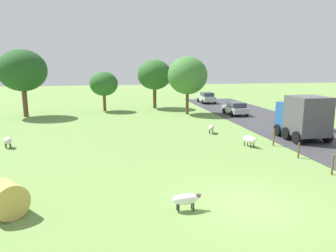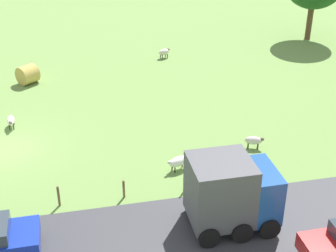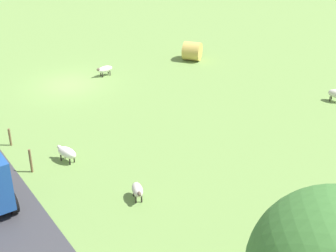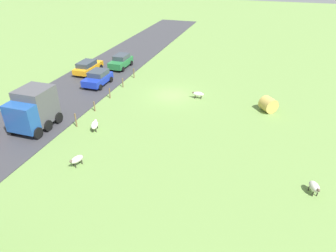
{
  "view_description": "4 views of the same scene",
  "coord_description": "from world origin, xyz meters",
  "px_view_note": "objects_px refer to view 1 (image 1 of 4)",
  "views": [
    {
      "loc": [
        -5.69,
        -11.77,
        5.89
      ],
      "look_at": [
        -1.46,
        11.22,
        1.32
      ],
      "focal_mm": 33.99,
      "sensor_mm": 36.0,
      "label": 1
    },
    {
      "loc": [
        26.03,
        3.77,
        14.79
      ],
      "look_at": [
        0.94,
        9.22,
        1.01
      ],
      "focal_mm": 52.86,
      "sensor_mm": 36.0,
      "label": 2
    },
    {
      "loc": [
        12.19,
        30.35,
        13.8
      ],
      "look_at": [
        -1.54,
        9.86,
        0.7
      ],
      "focal_mm": 54.46,
      "sensor_mm": 36.0,
      "label": 3
    },
    {
      "loc": [
        -8.68,
        28.54,
        13.21
      ],
      "look_at": [
        -2.01,
        7.8,
        0.78
      ],
      "focal_mm": 32.39,
      "sensor_mm": 36.0,
      "label": 4
    }
  ],
  "objects_px": {
    "tree_0": "(22,71)",
    "tree_2": "(155,75)",
    "hay_bale_0": "(6,199)",
    "car_2": "(236,108)",
    "sheep_2": "(249,140)",
    "sheep_3": "(8,141)",
    "car_0": "(307,118)",
    "car_1": "(207,97)",
    "tree_1": "(104,84)",
    "truck_0": "(303,117)",
    "sheep_0": "(186,199)",
    "sheep_1": "(211,128)",
    "tree_3": "(188,76)"
  },
  "relations": [
    {
      "from": "tree_0",
      "to": "tree_2",
      "type": "bearing_deg",
      "value": 16.26
    },
    {
      "from": "hay_bale_0",
      "to": "car_2",
      "type": "bearing_deg",
      "value": 50.05
    },
    {
      "from": "sheep_2",
      "to": "sheep_3",
      "type": "distance_m",
      "value": 17.31
    },
    {
      "from": "car_0",
      "to": "sheep_2",
      "type": "bearing_deg",
      "value": -145.98
    },
    {
      "from": "hay_bale_0",
      "to": "tree_0",
      "type": "xyz_separation_m",
      "value": [
        -5.26,
        25.34,
        4.47
      ]
    },
    {
      "from": "car_1",
      "to": "car_2",
      "type": "distance_m",
      "value": 11.7
    },
    {
      "from": "car_0",
      "to": "car_2",
      "type": "bearing_deg",
      "value": 114.36
    },
    {
      "from": "sheep_3",
      "to": "hay_bale_0",
      "type": "relative_size",
      "value": 0.8
    },
    {
      "from": "sheep_2",
      "to": "hay_bale_0",
      "type": "height_order",
      "value": "hay_bale_0"
    },
    {
      "from": "sheep_3",
      "to": "tree_0",
      "type": "relative_size",
      "value": 0.15
    },
    {
      "from": "sheep_2",
      "to": "tree_1",
      "type": "bearing_deg",
      "value": 117.82
    },
    {
      "from": "truck_0",
      "to": "car_1",
      "type": "relative_size",
      "value": 0.97
    },
    {
      "from": "tree_2",
      "to": "sheep_3",
      "type": "bearing_deg",
      "value": -125.24
    },
    {
      "from": "sheep_0",
      "to": "truck_0",
      "type": "bearing_deg",
      "value": 40.99
    },
    {
      "from": "hay_bale_0",
      "to": "tree_2",
      "type": "xyz_separation_m",
      "value": [
        10.1,
        29.82,
        3.77
      ]
    },
    {
      "from": "hay_bale_0",
      "to": "sheep_0",
      "type": "bearing_deg",
      "value": -6.72
    },
    {
      "from": "sheep_3",
      "to": "truck_0",
      "type": "distance_m",
      "value": 22.14
    },
    {
      "from": "sheep_0",
      "to": "tree_0",
      "type": "height_order",
      "value": "tree_0"
    },
    {
      "from": "hay_bale_0",
      "to": "car_0",
      "type": "height_order",
      "value": "car_0"
    },
    {
      "from": "sheep_2",
      "to": "tree_0",
      "type": "relative_size",
      "value": 0.18
    },
    {
      "from": "car_0",
      "to": "car_1",
      "type": "xyz_separation_m",
      "value": [
        -3.62,
        19.91,
        -0.01
      ]
    },
    {
      "from": "sheep_0",
      "to": "sheep_2",
      "type": "distance_m",
      "value": 11.46
    },
    {
      "from": "sheep_0",
      "to": "sheep_3",
      "type": "height_order",
      "value": "sheep_3"
    },
    {
      "from": "truck_0",
      "to": "tree_1",
      "type": "bearing_deg",
      "value": 129.58
    },
    {
      "from": "sheep_0",
      "to": "car_1",
      "type": "bearing_deg",
      "value": 71.5
    },
    {
      "from": "sheep_1",
      "to": "car_0",
      "type": "xyz_separation_m",
      "value": [
        9.59,
        0.79,
        0.39
      ]
    },
    {
      "from": "tree_2",
      "to": "car_1",
      "type": "bearing_deg",
      "value": 25.07
    },
    {
      "from": "hay_bale_0",
      "to": "truck_0",
      "type": "distance_m",
      "value": 21.2
    },
    {
      "from": "sheep_1",
      "to": "car_1",
      "type": "distance_m",
      "value": 21.55
    },
    {
      "from": "sheep_3",
      "to": "tree_0",
      "type": "distance_m",
      "value": 15.13
    },
    {
      "from": "tree_0",
      "to": "car_2",
      "type": "bearing_deg",
      "value": -7.74
    },
    {
      "from": "car_2",
      "to": "tree_0",
      "type": "bearing_deg",
      "value": 172.26
    },
    {
      "from": "sheep_3",
      "to": "hay_bale_0",
      "type": "height_order",
      "value": "hay_bale_0"
    },
    {
      "from": "sheep_2",
      "to": "car_0",
      "type": "xyz_separation_m",
      "value": [
        8.28,
        5.59,
        0.38
      ]
    },
    {
      "from": "hay_bale_0",
      "to": "tree_2",
      "type": "bearing_deg",
      "value": 71.29
    },
    {
      "from": "sheep_0",
      "to": "car_0",
      "type": "xyz_separation_m",
      "value": [
        15.21,
        14.72,
        0.41
      ]
    },
    {
      "from": "sheep_2",
      "to": "tree_2",
      "type": "height_order",
      "value": "tree_2"
    },
    {
      "from": "sheep_1",
      "to": "tree_3",
      "type": "xyz_separation_m",
      "value": [
        0.54,
        10.89,
        4.05
      ]
    },
    {
      "from": "truck_0",
      "to": "hay_bale_0",
      "type": "bearing_deg",
      "value": -153.33
    },
    {
      "from": "sheep_0",
      "to": "sheep_1",
      "type": "height_order",
      "value": "sheep_1"
    },
    {
      "from": "sheep_1",
      "to": "tree_3",
      "type": "bearing_deg",
      "value": 87.19
    },
    {
      "from": "hay_bale_0",
      "to": "tree_3",
      "type": "distance_m",
      "value": 27.65
    },
    {
      "from": "car_2",
      "to": "tree_3",
      "type": "bearing_deg",
      "value": 160.52
    },
    {
      "from": "sheep_3",
      "to": "tree_1",
      "type": "height_order",
      "value": "tree_1"
    },
    {
      "from": "sheep_0",
      "to": "tree_3",
      "type": "bearing_deg",
      "value": 76.08
    },
    {
      "from": "sheep_1",
      "to": "car_0",
      "type": "distance_m",
      "value": 9.63
    },
    {
      "from": "sheep_0",
      "to": "hay_bale_0",
      "type": "bearing_deg",
      "value": 173.28
    },
    {
      "from": "sheep_0",
      "to": "tree_1",
      "type": "distance_m",
      "value": 29.4
    },
    {
      "from": "tree_0",
      "to": "tree_3",
      "type": "relative_size",
      "value": 1.11
    },
    {
      "from": "sheep_3",
      "to": "car_2",
      "type": "xyz_separation_m",
      "value": [
        21.64,
        11.01,
        0.3
      ]
    }
  ]
}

